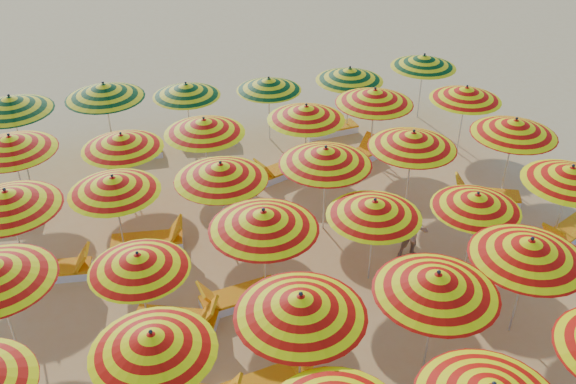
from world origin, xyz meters
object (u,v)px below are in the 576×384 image
object	(u,v)px
umbrella_24	(11,143)
umbrella_30	(11,104)
umbrella_16	(477,201)
umbrella_9	(437,283)
umbrella_23	(515,127)
umbrella_15	(374,208)
umbrella_28	(375,96)
umbrella_7	(152,342)
lounger_16	(329,129)
umbrella_25	(122,141)
umbrella_34	(350,74)
lounger_12	(283,170)
lounger_7	(567,233)
umbrella_17	(571,175)
lounger_6	(238,297)
umbrella_26	(204,126)
umbrella_33	(269,84)
umbrella_32	(186,90)
umbrella_13	(138,262)
lounger_13	(354,158)
umbrella_22	(413,140)
umbrella_27	(306,113)
lounger_3	(270,383)
umbrella_29	(466,93)
lounger_5	(178,321)
umbrella_31	(104,91)
lounger_14	(132,152)
umbrella_19	(113,184)
umbrella_35	(424,61)
umbrella_21	(326,156)
umbrella_10	(530,249)
lounger_9	(149,241)
beachgoer_b	(414,234)
umbrella_8	(301,305)
lounger_8	(55,270)
umbrella_18	(7,199)
umbrella_14	(264,220)
lounger_10	(485,196)

from	to	relation	value
umbrella_24	umbrella_30	world-z (taller)	umbrella_30
umbrella_24	umbrella_16	bearing A→B (deg)	-27.83
umbrella_9	umbrella_23	distance (m)	6.88
umbrella_15	umbrella_28	xyz separation A→B (m)	(2.09, 4.99, 0.15)
umbrella_7	lounger_16	bearing A→B (deg)	56.03
umbrella_9	umbrella_25	distance (m)	8.79
umbrella_34	lounger_12	distance (m)	3.84
umbrella_28	lounger_7	xyz separation A→B (m)	(3.17, -4.96, -1.92)
umbrella_24	lounger_12	size ratio (longest dim) A/B	1.39
umbrella_17	lounger_6	size ratio (longest dim) A/B	1.50
umbrella_26	umbrella_34	bearing A→B (deg)	24.90
umbrella_9	umbrella_15	world-z (taller)	umbrella_9
umbrella_33	umbrella_32	bearing A→B (deg)	175.16
umbrella_7	umbrella_13	xyz separation A→B (m)	(-0.03, 2.29, -0.12)
lounger_13	umbrella_24	bearing A→B (deg)	156.50
lounger_12	umbrella_22	bearing A→B (deg)	115.29
umbrella_23	lounger_7	bearing A→B (deg)	-78.16
umbrella_27	lounger_7	bearing A→B (deg)	-41.48
umbrella_9	lounger_3	bearing A→B (deg)	173.99
umbrella_7	umbrella_29	xyz separation A→B (m)	(9.75, 7.31, -0.02)
umbrella_15	lounger_13	distance (m)	5.51
umbrella_33	umbrella_28	bearing A→B (deg)	-41.01
lounger_5	lounger_13	size ratio (longest dim) A/B	1.00
umbrella_31	lounger_14	size ratio (longest dim) A/B	1.61
umbrella_13	umbrella_22	bearing A→B (deg)	20.74
umbrella_16	lounger_3	size ratio (longest dim) A/B	1.26
umbrella_19	umbrella_35	bearing A→B (deg)	25.62
umbrella_26	lounger_14	world-z (taller)	umbrella_26
umbrella_21	umbrella_10	bearing A→B (deg)	-60.62
lounger_16	umbrella_23	bearing A→B (deg)	119.47
lounger_3	lounger_9	xyz separation A→B (m)	(-1.69, 5.01, 0.00)
umbrella_33	umbrella_17	bearing A→B (deg)	-54.63
beachgoer_b	umbrella_8	bearing A→B (deg)	-134.25
umbrella_22	lounger_12	bearing A→B (deg)	135.16
umbrella_30	lounger_8	size ratio (longest dim) A/B	1.33
umbrella_18	lounger_5	world-z (taller)	umbrella_18
umbrella_19	umbrella_25	distance (m)	2.07
lounger_14	lounger_5	bearing A→B (deg)	95.09
umbrella_34	lounger_13	bearing A→B (deg)	-104.53
umbrella_33	lounger_13	world-z (taller)	umbrella_33
umbrella_14	beachgoer_b	xyz separation A→B (m)	(3.69, 0.47, -1.44)
umbrella_16	umbrella_25	distance (m)	8.67
umbrella_28	lounger_8	size ratio (longest dim) A/B	1.55
umbrella_9	umbrella_16	size ratio (longest dim) A/B	1.20
lounger_16	umbrella_25	bearing A→B (deg)	15.05
umbrella_21	umbrella_25	xyz separation A→B (m)	(-4.56, 2.40, -0.16)
umbrella_23	lounger_10	distance (m)	2.01
lounger_9	umbrella_7	bearing A→B (deg)	-85.32
umbrella_21	umbrella_27	xyz separation A→B (m)	(0.34, 2.56, -0.10)
lounger_3	umbrella_22	bearing A→B (deg)	35.21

